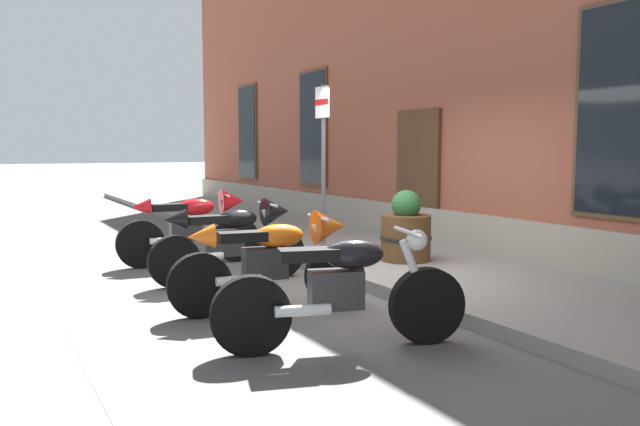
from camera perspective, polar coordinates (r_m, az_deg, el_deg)
ground_plane at (r=7.82m, az=2.01°, el=-6.42°), size 140.00×140.00×0.00m
sidewalk at (r=8.54m, az=9.58°, el=-4.96°), size 31.97×2.61×0.15m
lane_stripe at (r=6.80m, az=-22.11°, el=-8.69°), size 31.97×0.12×0.01m
motorcycle_red_sport at (r=9.20m, az=-11.30°, el=-1.01°), size 0.62×2.04×1.08m
motorcycle_black_sport at (r=7.91m, az=-7.69°, el=-2.16°), size 0.62×2.02×1.04m
motorcycle_orange_sport at (r=6.45m, az=-3.92°, el=-3.99°), size 0.63×2.07×1.03m
motorcycle_black_naked at (r=5.23m, az=2.20°, el=-7.09°), size 0.82×2.11×0.98m
parking_sign at (r=8.97m, az=0.27°, el=6.15°), size 0.36×0.07×2.42m
barrel_planter at (r=8.63m, az=7.77°, el=-1.71°), size 0.71×0.71×0.96m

